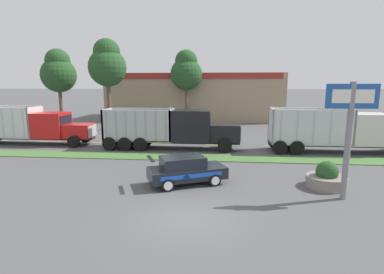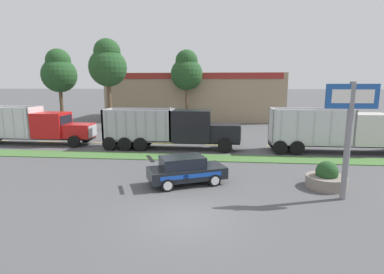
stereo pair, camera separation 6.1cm
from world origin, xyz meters
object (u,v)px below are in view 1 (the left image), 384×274
(dump_truck_lead, at_px, (182,129))
(dump_truck_mid, at_px, (354,132))
(dump_truck_trail, at_px, (38,127))
(stone_planter, at_px, (327,178))
(store_sign_post, at_px, (350,120))
(rally_car, at_px, (186,170))

(dump_truck_lead, relative_size, dump_truck_mid, 1.00)
(dump_truck_trail, relative_size, stone_planter, 5.70)
(dump_truck_trail, bearing_deg, dump_truck_mid, -1.97)
(dump_truck_trail, height_order, stone_planter, dump_truck_trail)
(dump_truck_trail, bearing_deg, store_sign_post, -26.55)
(dump_truck_lead, relative_size, dump_truck_trail, 0.95)
(dump_truck_lead, distance_m, store_sign_post, 14.05)
(dump_truck_lead, distance_m, rally_car, 9.13)
(rally_car, xyz_separation_m, store_sign_post, (7.81, -1.45, 3.03))
(dump_truck_trail, height_order, store_sign_post, store_sign_post)
(rally_car, distance_m, stone_planter, 7.58)
(dump_truck_lead, bearing_deg, dump_truck_mid, -0.63)
(store_sign_post, distance_m, stone_planter, 3.73)
(dump_truck_trail, distance_m, rally_car, 17.63)
(store_sign_post, bearing_deg, dump_truck_lead, 131.22)
(dump_truck_trail, xyz_separation_m, rally_car, (14.65, -9.77, -0.74))
(stone_planter, bearing_deg, dump_truck_lead, 135.36)
(dump_truck_trail, bearing_deg, rally_car, -33.70)
(rally_car, distance_m, store_sign_post, 8.50)
(store_sign_post, bearing_deg, dump_truck_mid, 65.43)
(dump_truck_mid, xyz_separation_m, dump_truck_trail, (-27.17, 0.93, -0.10))
(rally_car, bearing_deg, store_sign_post, -10.50)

